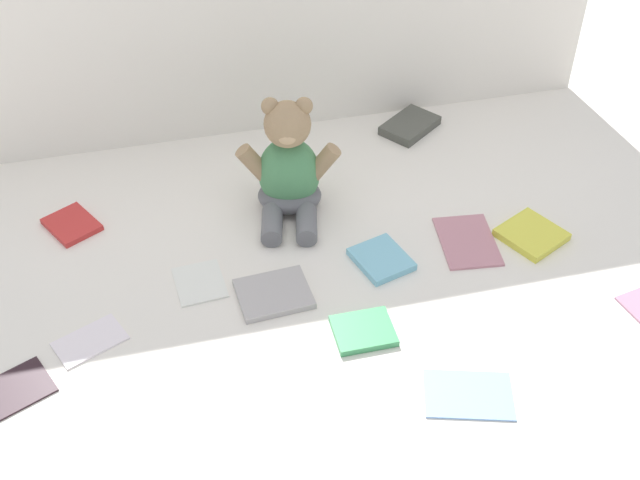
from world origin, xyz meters
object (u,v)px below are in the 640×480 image
Objects in this scene: book_case_5 at (469,394)px; teddy_bear at (289,171)px; book_case_1 at (531,235)px; book_case_0 at (13,390)px; book_case_6 at (363,331)px; book_case_9 at (90,340)px; book_case_2 at (381,259)px; book_case_10 at (274,294)px; book_case_7 at (467,240)px; book_case_4 at (410,126)px; book_case_8 at (72,225)px; book_case_3 at (200,282)px.

teddy_bear is at bearing -145.08° from book_case_5.
teddy_bear is at bearing 128.92° from book_case_1.
book_case_6 is at bearing 64.44° from book_case_0.
book_case_5 is (-0.24, -0.31, -0.00)m from book_case_1.
book_case_9 is (0.11, 0.07, 0.00)m from book_case_0.
book_case_2 is 0.50m from book_case_9.
teddy_bear reaches higher than book_case_10.
book_case_2 is 0.70× the size of book_case_7.
book_case_10 is (0.42, 0.10, 0.00)m from book_case_0.
book_case_4 is 1.26× the size of book_case_8.
teddy_bear is at bearing 155.81° from book_case_7.
teddy_bear reaches higher than book_case_5.
book_case_8 is 0.89× the size of book_case_9.
book_case_0 is 0.91× the size of book_case_4.
book_case_4 is 0.82m from book_case_9.
book_case_1 is at bearing -0.62° from book_case_7.
book_case_3 is (-0.32, 0.02, -0.00)m from book_case_2.
book_case_6 is at bearing -138.81° from book_case_7.
teddy_bear reaches higher than book_case_0.
book_case_2 is at bearing 96.91° from book_case_10.
book_case_0 is 0.38m from book_case_8.
book_case_8 is at bearing 169.53° from book_case_7.
book_case_2 is (0.12, -0.19, -0.08)m from teddy_bear.
book_case_1 is 0.84× the size of book_case_4.
book_case_5 is at bearing -104.50° from book_case_7.
teddy_bear reaches higher than book_case_2.
teddy_bear is 0.41m from book_case_8.
book_case_2 is 0.20m from book_case_10.
book_case_1 is 1.06× the size of book_case_3.
book_case_1 is at bearing 90.38° from book_case_10.
book_case_1 is 0.78m from book_case_9.
book_case_7 reaches higher than book_case_9.
book_case_0 is at bearing -162.15° from book_case_7.
book_case_2 reaches higher than book_case_9.
book_case_2 is at bearing -8.30° from book_case_3.
book_case_1 is 0.40m from book_case_4.
book_case_10 reaches higher than book_case_9.
book_case_6 reaches higher than book_case_7.
book_case_4 is at bearing 78.59° from book_case_1.
book_case_7 reaches higher than book_case_5.
book_case_3 is 1.00× the size of book_case_6.
book_case_5 is (0.36, -0.33, -0.00)m from book_case_3.
book_case_8 is (-0.21, 0.20, 0.00)m from book_case_3.
teddy_bear is 0.25m from book_case_10.
book_case_6 is 1.00× the size of book_case_8.
book_case_10 is (-0.38, -0.42, -0.00)m from book_case_4.
teddy_bear is 2.43× the size of book_case_8.
book_case_2 reaches higher than book_case_7.
book_case_7 is at bearing 73.07° from book_case_9.
book_case_6 is (0.24, -0.17, 0.00)m from book_case_3.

